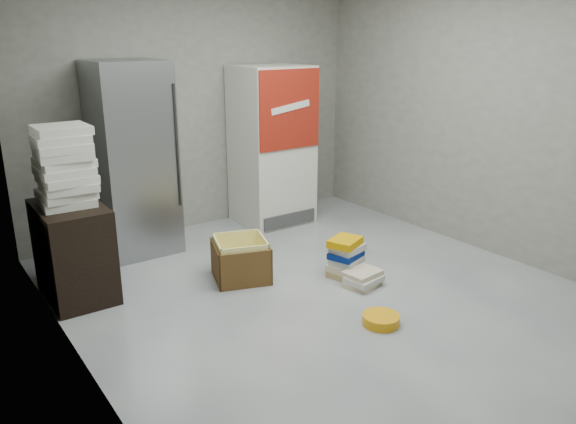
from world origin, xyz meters
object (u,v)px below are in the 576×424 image
Objects in this scene: phonebook_stack_main at (346,257)px; wood_shelf at (74,251)px; cardboard_box at (241,262)px; coke_cooler at (272,145)px; steel_fridge at (133,159)px.

wood_shelf is at bearing 133.29° from phonebook_stack_main.
wood_shelf is at bearing 177.41° from cardboard_box.
wood_shelf reaches higher than phonebook_stack_main.
phonebook_stack_main is at bearing -101.47° from coke_cooler.
phonebook_stack_main is at bearing -12.72° from cardboard_box.
coke_cooler is 4.68× the size of phonebook_stack_main.
steel_fridge is 4.94× the size of phonebook_stack_main.
cardboard_box reaches higher than phonebook_stack_main.
steel_fridge reaches higher than coke_cooler.
cardboard_box is at bearing -68.84° from steel_fridge.
coke_cooler is 2.99× the size of cardboard_box.
coke_cooler reaches higher than cardboard_box.
coke_cooler is 2.63m from wood_shelf.
wood_shelf is at bearing -138.69° from steel_fridge.
wood_shelf is 1.33× the size of cardboard_box.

